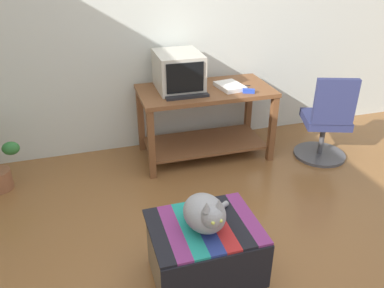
# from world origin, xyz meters

# --- Properties ---
(ground_plane) EXTENTS (14.00, 14.00, 0.00)m
(ground_plane) POSITION_xyz_m (0.00, 0.00, 0.00)
(ground_plane) COLOR brown
(back_wall) EXTENTS (8.00, 0.10, 2.60)m
(back_wall) POSITION_xyz_m (0.00, 2.05, 1.30)
(back_wall) COLOR silver
(back_wall) RESTS_ON ground_plane
(desk) EXTENTS (1.29, 0.68, 0.72)m
(desk) POSITION_xyz_m (0.41, 1.60, 0.49)
(desk) COLOR brown
(desk) RESTS_ON ground_plane
(tv_monitor) EXTENTS (0.42, 0.50, 0.35)m
(tv_monitor) POSITION_xyz_m (0.17, 1.68, 0.89)
(tv_monitor) COLOR #BCB7A8
(tv_monitor) RESTS_ON desk
(keyboard) EXTENTS (0.40, 0.15, 0.02)m
(keyboard) POSITION_xyz_m (0.18, 1.45, 0.73)
(keyboard) COLOR black
(keyboard) RESTS_ON desk
(book) EXTENTS (0.26, 0.32, 0.04)m
(book) POSITION_xyz_m (0.64, 1.55, 0.74)
(book) COLOR white
(book) RESTS_ON desk
(ottoman_with_blanket) EXTENTS (0.67, 0.54, 0.43)m
(ottoman_with_blanket) POSITION_xyz_m (-0.12, 0.01, 0.22)
(ottoman_with_blanket) COLOR #7A664C
(ottoman_with_blanket) RESTS_ON ground_plane
(cat) EXTENTS (0.35, 0.36, 0.27)m
(cat) POSITION_xyz_m (-0.12, -0.01, 0.54)
(cat) COLOR gray
(cat) RESTS_ON ottoman_with_blanket
(office_chair) EXTENTS (0.54, 0.54, 0.89)m
(office_chair) POSITION_xyz_m (1.53, 1.17, 0.39)
(office_chair) COLOR #4C4C51
(office_chair) RESTS_ON ground_plane
(stapler) EXTENTS (0.12, 0.08, 0.04)m
(stapler) POSITION_xyz_m (0.76, 1.37, 0.74)
(stapler) COLOR #2342B7
(stapler) RESTS_ON desk
(pen) EXTENTS (0.14, 0.05, 0.01)m
(pen) POSITION_xyz_m (0.80, 1.57, 0.72)
(pen) COLOR black
(pen) RESTS_ON desk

